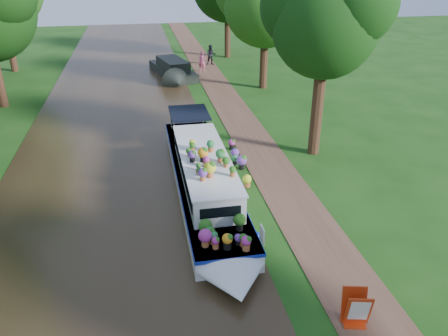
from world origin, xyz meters
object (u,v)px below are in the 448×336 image
at_px(plant_boat, 205,179).
at_px(sandwich_board, 356,310).
at_px(second_boat, 173,70).
at_px(pedestrian_pink, 202,62).
at_px(pedestrian_dark, 211,55).

distance_m(plant_boat, sandwich_board, 8.19).
bearing_deg(second_boat, sandwich_board, -98.68).
distance_m(plant_boat, pedestrian_pink, 21.34).
height_order(sandwich_board, pedestrian_pink, pedestrian_pink).
xyz_separation_m(plant_boat, sandwich_board, (2.93, -7.64, -0.34)).
relative_size(sandwich_board, pedestrian_dark, 0.61).
height_order(plant_boat, sandwich_board, plant_boat).
xyz_separation_m(pedestrian_pink, pedestrian_dark, (1.15, 2.30, 0.05)).
bearing_deg(second_boat, plant_boat, -105.09).
bearing_deg(sandwich_board, second_boat, 108.38).
xyz_separation_m(plant_boat, pedestrian_pink, (3.00, 21.13, 0.01)).
relative_size(sandwich_board, pedestrian_pink, 0.65).
distance_m(plant_boat, pedestrian_dark, 23.79).
height_order(second_boat, pedestrian_dark, pedestrian_dark).
distance_m(pedestrian_pink, pedestrian_dark, 2.57).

